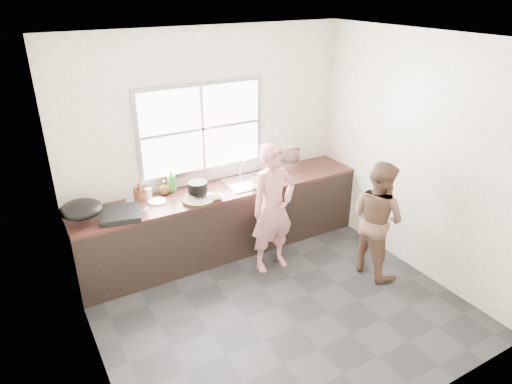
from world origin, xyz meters
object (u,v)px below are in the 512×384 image
person_side (377,219)px  bottle_green (171,180)px  cutting_board (198,200)px  pot_lid_right (138,200)px  plate_food (157,201)px  black_pot (198,189)px  bowl_mince (215,197)px  woman (273,213)px  pot_lid_left (137,209)px  glass_jar (149,193)px  bowl_crabs (262,185)px  bottle_brown_short (164,188)px  burner (121,214)px  dish_rack (279,157)px  wok (81,209)px  bottle_brown_tall (139,193)px  bowl_held (268,177)px

person_side → bottle_green: (-1.87, 1.51, 0.32)m
cutting_board → pot_lid_right: size_ratio=1.35×
plate_food → black_pot: bearing=-7.3°
bottle_green → bowl_mince: bearing=-51.3°
woman → pot_lid_left: woman is taller
bowl_mince → glass_jar: 0.77m
black_pot → glass_jar: 0.57m
woman → plate_food: (-1.14, 0.65, 0.15)m
bowl_crabs → cutting_board: bearing=177.3°
person_side → bottle_brown_short: bearing=48.8°
person_side → burner: 2.83m
bowl_crabs → dish_rack: bearing=39.0°
black_pot → dish_rack: size_ratio=0.51×
bowl_mince → dish_rack: bearing=19.5°
cutting_board → bottle_brown_short: 0.46m
bottle_green → pot_lid_left: size_ratio=1.26×
cutting_board → bowl_crabs: (0.82, -0.04, 0.02)m
person_side → glass_jar: 2.63m
person_side → bowl_crabs: (-0.88, 1.07, 0.20)m
wok → cutting_board: bearing=-7.2°
person_side → pot_lid_right: size_ratio=4.94×
bowl_mince → plate_food: bowl_mince is taller
pot_lid_right → wok: bearing=-163.3°
cutting_board → bottle_brown_tall: bearing=149.8°
bottle_green → black_pot: bearing=-47.8°
burner → bowl_mince: bearing=-5.6°
bowl_held → wok: 2.25m
cutting_board → black_pot: 0.18m
woman → bowl_mince: woman is taller
bowl_mince → bottle_brown_short: (-0.45, 0.41, 0.05)m
woman → bottle_green: size_ratio=4.90×
cutting_board → bottle_brown_tall: size_ratio=1.83×
pot_lid_left → glass_jar: bearing=49.4°
burner → wok: bearing=166.1°
bottle_green → bottle_brown_tall: (-0.41, -0.07, -0.04)m
woman → bottle_brown_tall: 1.53m
person_side → bowl_crabs: size_ratio=6.34×
bowl_crabs → glass_jar: size_ratio=1.94×
bowl_crabs → pot_lid_right: size_ratio=0.78×
glass_jar → bottle_green: bearing=4.1°
wok → pot_lid_left: 0.59m
cutting_board → wok: (-1.24, 0.16, 0.12)m
bowl_held → burner: (-1.87, -0.08, -0.00)m
bowl_mince → pot_lid_right: bowl_mince is taller
cutting_board → bottle_green: bottle_green is taller
bowl_crabs → wok: wok is taller
bowl_crabs → burner: size_ratio=0.53×
bottle_green → wok: size_ratio=0.68×
woman → plate_food: size_ratio=7.12×
plate_food → wok: 0.84m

